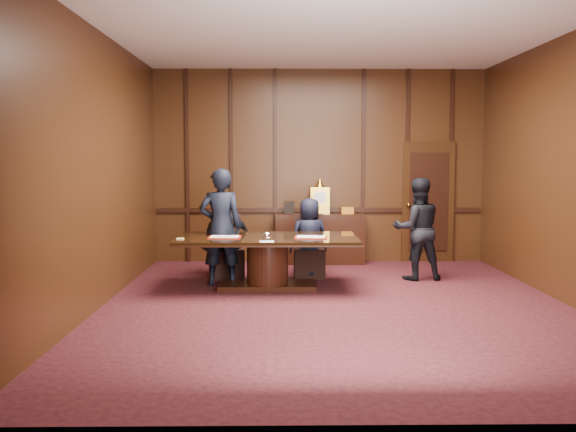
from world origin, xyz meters
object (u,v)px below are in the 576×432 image
object	(u,v)px
signatory_left	(227,238)
witness_right	(417,229)
sideboard	(320,237)
signatory_right	(310,238)
conference_table	(267,254)
witness_left	(221,227)

from	to	relation	value
signatory_left	witness_right	size ratio (longest dim) A/B	0.81
sideboard	signatory_right	size ratio (longest dim) A/B	1.26
conference_table	signatory_right	distance (m)	1.04
conference_table	witness_right	distance (m)	2.43
sideboard	conference_table	bearing A→B (deg)	-112.64
conference_table	witness_right	world-z (taller)	witness_right
sideboard	witness_right	distance (m)	2.10
signatory_left	signatory_right	xyz separation A→B (m)	(1.30, 0.00, -0.01)
conference_table	signatory_left	bearing A→B (deg)	129.09
signatory_left	witness_left	bearing A→B (deg)	84.46
sideboard	conference_table	world-z (taller)	sideboard
witness_right	conference_table	bearing A→B (deg)	11.68
sideboard	witness_left	world-z (taller)	witness_left
signatory_left	witness_left	xyz separation A→B (m)	(-0.05, -0.52, 0.23)
signatory_left	witness_right	bearing A→B (deg)	177.18
signatory_left	signatory_right	world-z (taller)	signatory_left
sideboard	witness_right	world-z (taller)	witness_right
witness_left	witness_right	bearing A→B (deg)	-178.11
sideboard	signatory_left	size ratio (longest dim) A/B	1.24
sideboard	conference_table	size ratio (longest dim) A/B	0.61
witness_left	witness_right	size ratio (longest dim) A/B	1.09
signatory_right	witness_right	xyz separation A→B (m)	(1.68, -0.14, 0.16)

